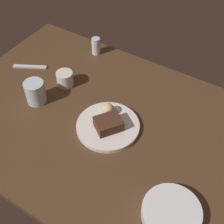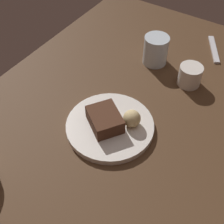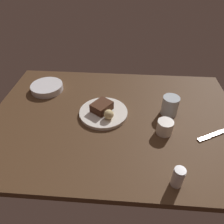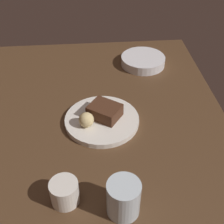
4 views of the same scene
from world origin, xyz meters
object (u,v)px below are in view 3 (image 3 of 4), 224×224
(salt_shaker, at_px, (178,177))
(side_bowl, at_px, (47,87))
(dessert_spoon, at_px, (212,135))
(bread_roll, at_px, (109,114))
(coffee_cup, at_px, (165,127))
(dessert_plate, at_px, (103,113))
(chocolate_cake_slice, at_px, (102,107))
(water_glass, at_px, (170,106))

(salt_shaker, bearing_deg, side_bowl, 139.24)
(dessert_spoon, bearing_deg, bread_roll, 144.11)
(coffee_cup, bearing_deg, bread_roll, 167.01)
(dessert_plate, bearing_deg, salt_shaker, -50.71)
(dessert_plate, relative_size, salt_shaker, 2.93)
(chocolate_cake_slice, relative_size, salt_shaker, 1.17)
(bread_roll, height_order, dessert_spoon, bread_roll)
(dessert_plate, relative_size, chocolate_cake_slice, 2.51)
(side_bowl, bearing_deg, water_glass, -13.38)
(bread_roll, bearing_deg, side_bowl, 147.52)
(coffee_cup, bearing_deg, side_bowl, 154.67)
(chocolate_cake_slice, bearing_deg, dessert_plate, -48.15)
(water_glass, xyz_separation_m, dessert_spoon, (0.17, -0.14, -0.04))
(dessert_plate, xyz_separation_m, chocolate_cake_slice, (-0.01, 0.01, 0.03))
(dessert_plate, bearing_deg, water_glass, 5.55)
(chocolate_cake_slice, relative_size, coffee_cup, 1.34)
(dessert_plate, height_order, chocolate_cake_slice, chocolate_cake_slice)
(chocolate_cake_slice, distance_m, salt_shaker, 0.48)
(coffee_cup, bearing_deg, water_glass, 74.29)
(chocolate_cake_slice, distance_m, water_glass, 0.33)
(salt_shaker, bearing_deg, dessert_spoon, 51.85)
(dessert_plate, height_order, salt_shaker, salt_shaker)
(water_glass, relative_size, dessert_spoon, 0.63)
(dessert_spoon, bearing_deg, chocolate_cake_slice, 138.23)
(water_glass, distance_m, side_bowl, 0.68)
(bread_roll, height_order, water_glass, water_glass)
(dessert_plate, bearing_deg, side_bowl, 151.14)
(coffee_cup, bearing_deg, salt_shaker, -86.89)
(water_glass, height_order, side_bowl, water_glass)
(bread_roll, distance_m, water_glass, 0.30)
(bread_roll, height_order, salt_shaker, salt_shaker)
(water_glass, height_order, coffee_cup, water_glass)
(chocolate_cake_slice, height_order, bread_roll, bread_roll)
(chocolate_cake_slice, bearing_deg, side_bowl, 151.81)
(dessert_plate, relative_size, dessert_spoon, 1.56)
(chocolate_cake_slice, bearing_deg, coffee_cup, -21.87)
(chocolate_cake_slice, xyz_separation_m, salt_shaker, (0.30, -0.37, 0.00))
(water_glass, bearing_deg, salt_shaker, -93.63)
(salt_shaker, distance_m, side_bowl, 0.83)
(water_glass, relative_size, coffee_cup, 1.35)
(side_bowl, height_order, coffee_cup, coffee_cup)
(dessert_plate, height_order, bread_roll, bread_roll)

